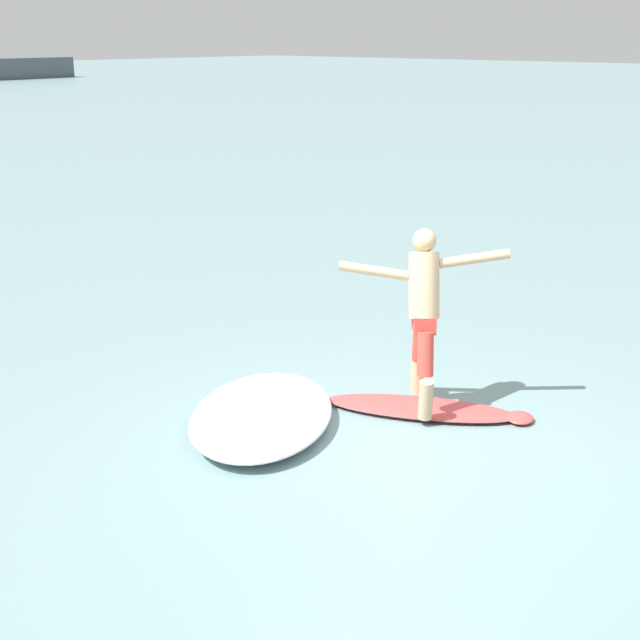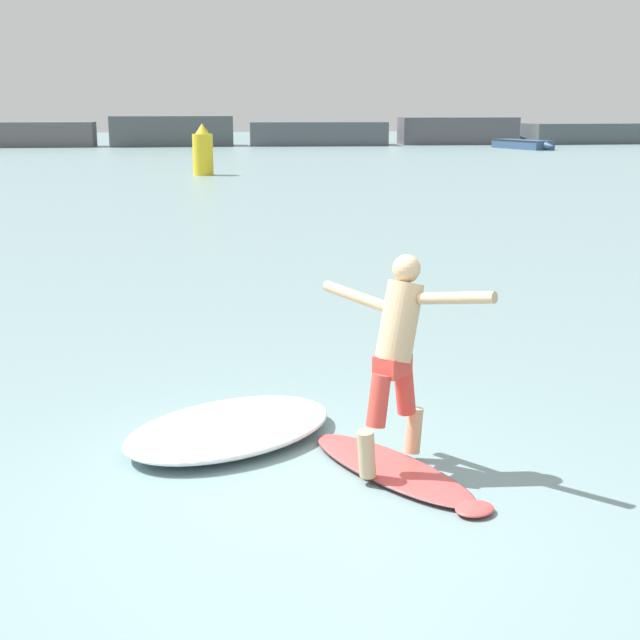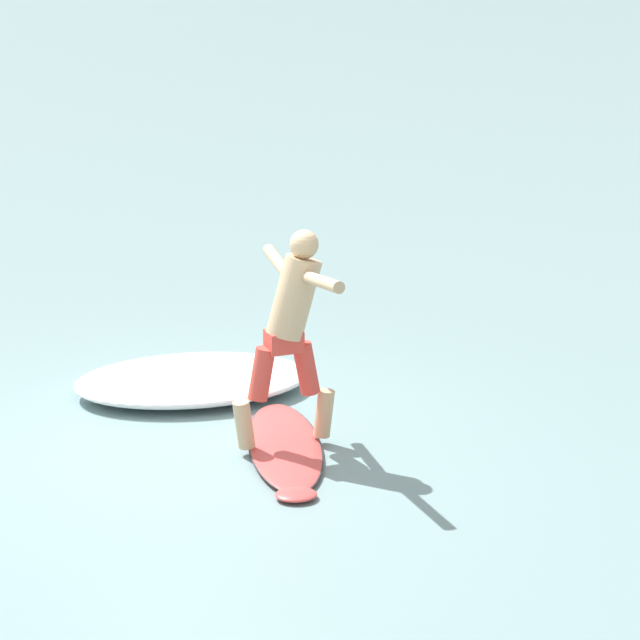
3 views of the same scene
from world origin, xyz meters
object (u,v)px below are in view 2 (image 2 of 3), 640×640
surfboard (393,469)px  channel_marker_buoy (203,152)px  surfer (398,344)px  fishing_boat_near_jetty (524,144)px

surfboard → channel_marker_buoy: bearing=91.3°
surfboard → surfer: 1.00m
fishing_boat_near_jetty → channel_marker_buoy: channel_marker_buoy is taller
surfboard → fishing_boat_near_jetty: bearing=67.9°
surfboard → channel_marker_buoy: 32.20m
surfer → channel_marker_buoy: 32.11m
surfboard → fishing_boat_near_jetty: size_ratio=0.32×
surfer → channel_marker_buoy: channel_marker_buoy is taller
surfer → fishing_boat_near_jetty: bearing=67.9°
surfboard → channel_marker_buoy: (-0.74, 32.17, 0.94)m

